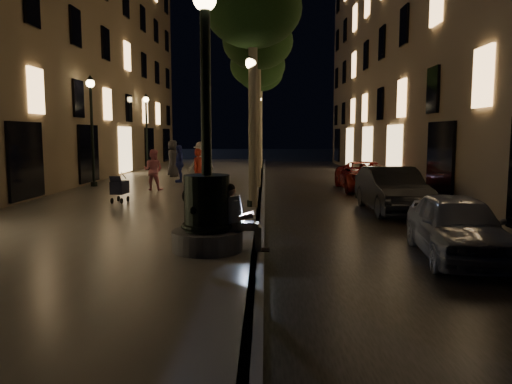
{
  "coord_description": "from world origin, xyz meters",
  "views": [
    {
      "loc": [
        0.15,
        -7.66,
        2.5
      ],
      "look_at": [
        -0.06,
        3.0,
        1.25
      ],
      "focal_mm": 35.0,
      "sensor_mm": 36.0,
      "label": 1
    }
  ],
  "objects_px": {
    "lamp_curb_b": "(256,118)",
    "car_third": "(365,176)",
    "lamp_curb_d": "(260,124)",
    "bicycle": "(207,192)",
    "pedestrian_dark": "(173,158)",
    "car_second": "(392,190)",
    "lamp_curb_c": "(259,122)",
    "lamp_left_b": "(92,117)",
    "seated_man_laptop": "(238,215)",
    "pedestrian_red": "(199,170)",
    "pedestrian_white": "(201,163)",
    "pedestrian_blue": "(179,164)",
    "lamp_curb_a": "(251,110)",
    "tree_far": "(260,74)",
    "car_front": "(457,226)",
    "pedestrian_pink": "(153,170)",
    "tree_near": "(253,10)",
    "lamp_left_c": "(146,122)",
    "fountain_lamppost": "(207,200)",
    "tree_third": "(258,66)",
    "stroller": "(120,188)",
    "tree_second": "(258,43)"
  },
  "relations": [
    {
      "from": "lamp_curb_b",
      "to": "lamp_curb_d",
      "type": "relative_size",
      "value": 1.0
    },
    {
      "from": "lamp_curb_c",
      "to": "lamp_left_b",
      "type": "distance_m",
      "value": 12.26
    },
    {
      "from": "car_second",
      "to": "pedestrian_white",
      "type": "xyz_separation_m",
      "value": [
        -6.92,
        6.65,
        0.45
      ]
    },
    {
      "from": "tree_second",
      "to": "pedestrian_blue",
      "type": "bearing_deg",
      "value": 152.71
    },
    {
      "from": "lamp_curb_d",
      "to": "lamp_left_c",
      "type": "bearing_deg",
      "value": -131.59
    },
    {
      "from": "lamp_curb_b",
      "to": "lamp_left_b",
      "type": "distance_m",
      "value": 7.38
    },
    {
      "from": "seated_man_laptop",
      "to": "tree_third",
      "type": "relative_size",
      "value": 0.18
    },
    {
      "from": "tree_second",
      "to": "lamp_curb_a",
      "type": "distance_m",
      "value": 6.75
    },
    {
      "from": "pedestrian_pink",
      "to": "tree_near",
      "type": "bearing_deg",
      "value": 140.55
    },
    {
      "from": "pedestrian_pink",
      "to": "pedestrian_blue",
      "type": "distance_m",
      "value": 3.44
    },
    {
      "from": "fountain_lamppost",
      "to": "car_front",
      "type": "relative_size",
      "value": 1.36
    },
    {
      "from": "car_second",
      "to": "pedestrian_blue",
      "type": "xyz_separation_m",
      "value": [
        -8.12,
        7.82,
        0.37
      ]
    },
    {
      "from": "tree_second",
      "to": "lamp_left_c",
      "type": "distance_m",
      "value": 12.71
    },
    {
      "from": "pedestrian_red",
      "to": "fountain_lamppost",
      "type": "bearing_deg",
      "value": -127.92
    },
    {
      "from": "tree_near",
      "to": "lamp_curb_d",
      "type": "relative_size",
      "value": 1.52
    },
    {
      "from": "lamp_curb_a",
      "to": "lamp_curb_b",
      "type": "bearing_deg",
      "value": 90.0
    },
    {
      "from": "lamp_curb_a",
      "to": "lamp_curb_b",
      "type": "xyz_separation_m",
      "value": [
        0.0,
        8.0,
        0.0
      ]
    },
    {
      "from": "pedestrian_red",
      "to": "pedestrian_white",
      "type": "distance_m",
      "value": 2.42
    },
    {
      "from": "stroller",
      "to": "pedestrian_red",
      "type": "xyz_separation_m",
      "value": [
        2.21,
        3.53,
        0.35
      ]
    },
    {
      "from": "lamp_curb_b",
      "to": "car_third",
      "type": "relative_size",
      "value": 1.05
    },
    {
      "from": "lamp_curb_b",
      "to": "pedestrian_pink",
      "type": "distance_m",
      "value": 5.83
    },
    {
      "from": "pedestrian_dark",
      "to": "bicycle",
      "type": "distance_m",
      "value": 11.38
    },
    {
      "from": "bicycle",
      "to": "lamp_left_b",
      "type": "bearing_deg",
      "value": 60.73
    },
    {
      "from": "lamp_left_b",
      "to": "pedestrian_white",
      "type": "height_order",
      "value": "lamp_left_b"
    },
    {
      "from": "car_third",
      "to": "pedestrian_white",
      "type": "height_order",
      "value": "pedestrian_white"
    },
    {
      "from": "tree_third",
      "to": "car_second",
      "type": "relative_size",
      "value": 1.64
    },
    {
      "from": "pedestrian_white",
      "to": "pedestrian_dark",
      "type": "relative_size",
      "value": 0.99
    },
    {
      "from": "lamp_curb_d",
      "to": "bicycle",
      "type": "xyz_separation_m",
      "value": [
        -1.43,
        -23.95,
        -2.58
      ]
    },
    {
      "from": "seated_man_laptop",
      "to": "lamp_curb_a",
      "type": "height_order",
      "value": "lamp_curb_a"
    },
    {
      "from": "lamp_curb_c",
      "to": "tree_third",
      "type": "bearing_deg",
      "value": -90.0
    },
    {
      "from": "lamp_left_b",
      "to": "pedestrian_blue",
      "type": "height_order",
      "value": "lamp_left_b"
    },
    {
      "from": "seated_man_laptop",
      "to": "pedestrian_red",
      "type": "height_order",
      "value": "pedestrian_red"
    },
    {
      "from": "lamp_curb_d",
      "to": "pedestrian_dark",
      "type": "bearing_deg",
      "value": -109.2
    },
    {
      "from": "lamp_curb_d",
      "to": "car_third",
      "type": "bearing_deg",
      "value": -74.71
    },
    {
      "from": "lamp_curb_a",
      "to": "pedestrian_pink",
      "type": "xyz_separation_m",
      "value": [
        -4.14,
        4.53,
        -2.2
      ]
    },
    {
      "from": "car_front",
      "to": "pedestrian_white",
      "type": "distance_m",
      "value": 14.22
    },
    {
      "from": "lamp_curb_c",
      "to": "bicycle",
      "type": "distance_m",
      "value": 16.22
    },
    {
      "from": "tree_far",
      "to": "car_second",
      "type": "bearing_deg",
      "value": -76.23
    },
    {
      "from": "car_second",
      "to": "bicycle",
      "type": "distance_m",
      "value": 5.89
    },
    {
      "from": "tree_far",
      "to": "bicycle",
      "type": "height_order",
      "value": "tree_far"
    },
    {
      "from": "car_second",
      "to": "pedestrian_pink",
      "type": "relative_size",
      "value": 2.62
    },
    {
      "from": "lamp_curb_d",
      "to": "car_second",
      "type": "relative_size",
      "value": 1.1
    },
    {
      "from": "car_second",
      "to": "car_third",
      "type": "xyz_separation_m",
      "value": [
        0.37,
        6.21,
        -0.08
      ]
    },
    {
      "from": "lamp_curb_a",
      "to": "lamp_curb_c",
      "type": "height_order",
      "value": "same"
    },
    {
      "from": "seated_man_laptop",
      "to": "pedestrian_red",
      "type": "distance_m",
      "value": 10.58
    },
    {
      "from": "lamp_left_c",
      "to": "car_front",
      "type": "xyz_separation_m",
      "value": [
        11.4,
        -21.74,
        -2.58
      ]
    },
    {
      "from": "car_third",
      "to": "pedestrian_blue",
      "type": "bearing_deg",
      "value": 168.97
    },
    {
      "from": "tree_near",
      "to": "car_third",
      "type": "distance_m",
      "value": 9.71
    },
    {
      "from": "lamp_curb_a",
      "to": "pedestrian_blue",
      "type": "xyz_separation_m",
      "value": [
        -3.65,
        7.94,
        -2.15
      ]
    },
    {
      "from": "lamp_left_b",
      "to": "pedestrian_red",
      "type": "bearing_deg",
      "value": -18.69
    }
  ]
}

